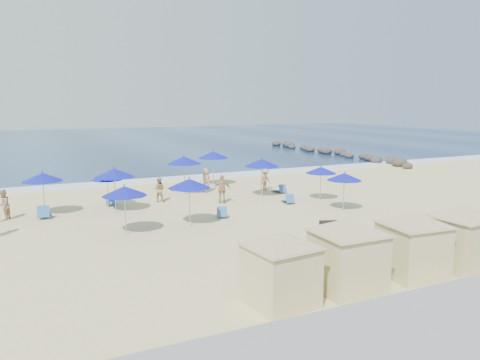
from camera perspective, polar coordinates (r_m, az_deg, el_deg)
name	(u,v)px	position (r m, az deg, el deg)	size (l,w,h in m)	color
ground	(240,226)	(24.08, 0.00, -5.62)	(160.00, 160.00, 0.00)	beige
ocean	(89,143)	(76.90, -17.94, 4.35)	(160.00, 80.00, 0.06)	navy
surf_line	(158,180)	(38.35, -10.00, -0.03)	(160.00, 2.50, 0.08)	white
seawall	(469,327)	(13.70, 26.10, -15.77)	(160.00, 6.10, 1.22)	gray
rock_jetty	(331,152)	(57.42, 11.05, 3.39)	(2.56, 26.66, 0.96)	#2E2926
trash_bin	(330,231)	(21.93, 10.89, -6.17)	(0.85, 0.85, 0.85)	black
cabana_0	(281,259)	(14.72, 4.97, -9.53)	(4.12, 4.12, 2.60)	beige
cabana_1	(348,245)	(16.09, 13.03, -7.75)	(4.38, 4.38, 2.75)	beige
cabana_2	(413,236)	(18.03, 20.37, -6.39)	(4.23, 4.23, 2.66)	beige
cabana_3	(462,228)	(19.63, 25.43, -5.31)	(4.37, 4.37, 2.75)	beige
umbrella_2	(42,177)	(28.04, -22.94, 0.32)	(2.21, 2.21, 2.51)	#A5A8AD
umbrella_3	(124,191)	(22.74, -13.92, -1.31)	(2.15, 2.15, 2.45)	#A5A8AD
umbrella_4	(107,177)	(29.05, -15.90, 0.41)	(1.90, 1.90, 2.16)	#A5A8AD
umbrella_5	(114,173)	(27.47, -15.07, 0.83)	(2.33, 2.33, 2.65)	#A5A8AD
umbrella_6	(189,183)	(23.84, -6.20, -0.41)	(2.23, 2.23, 2.54)	#A5A8AD
umbrella_7	(184,160)	(32.07, -6.84, 2.42)	(2.40, 2.40, 2.73)	#A5A8AD
umbrella_8	(262,163)	(31.01, 2.68, 2.11)	(2.33, 2.33, 2.66)	#A5A8AD
umbrella_9	(213,155)	(35.38, -3.30, 3.09)	(2.38, 2.38, 2.71)	#A5A8AD
umbrella_10	(321,170)	(30.38, 9.85, 1.20)	(2.00, 2.00, 2.28)	#A5A8AD
umbrella_11	(344,177)	(27.68, 12.60, 0.39)	(2.04, 2.04, 2.32)	#A5A8AD
beach_chair_1	(44,213)	(27.80, -22.80, -3.75)	(0.76, 1.45, 0.77)	#2A5D9B
beach_chair_2	(111,201)	(29.89, -15.46, -2.47)	(0.83, 1.45, 0.76)	#2A5D9B
beach_chair_3	(222,213)	(25.82, -2.21, -4.06)	(0.99, 1.33, 0.67)	#2A5D9B
beach_chair_4	(288,200)	(29.45, 5.92, -2.43)	(0.76, 1.26, 0.65)	#2A5D9B
beach_chair_5	(280,190)	(32.76, 4.92, -1.20)	(0.57, 1.21, 0.65)	#2A5D9B
beachgoer_1	(159,190)	(30.13, -9.84, -1.17)	(0.76, 0.59, 1.56)	tan
beachgoer_2	(222,189)	(29.24, -2.19, -1.12)	(1.06, 0.44, 1.80)	tan
beachgoer_3	(265,180)	(33.50, 3.10, 0.04)	(1.02, 0.59, 1.58)	tan
beachgoer_4	(206,180)	(32.97, -4.19, -0.01)	(0.84, 0.54, 1.71)	tan
beachgoer_5	(3,205)	(28.12, -26.90, -2.72)	(0.81, 0.63, 1.67)	tan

